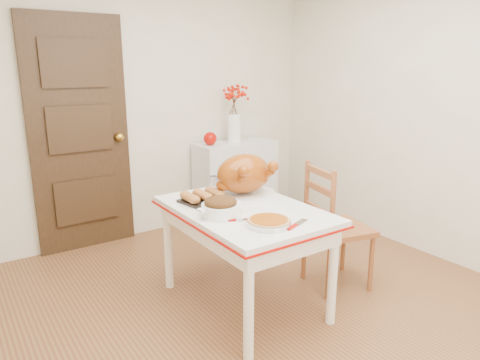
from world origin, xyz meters
TOP-DOWN VIEW (x-y plane):
  - floor at (0.00, 0.00)m, footprint 3.50×4.00m
  - wall_back at (0.00, 2.00)m, footprint 3.50×0.00m
  - wall_right at (1.75, 0.00)m, footprint 0.00×4.00m
  - door_back at (-0.70, 1.97)m, footprint 0.85×0.06m
  - sideboard at (0.82, 1.78)m, footprint 0.85×0.38m
  - kitchen_table at (-0.10, 0.30)m, footprint 0.82×1.19m
  - chair_oak at (0.64, 0.14)m, footprint 0.51×0.51m
  - berry_vase at (0.80, 1.78)m, footprint 0.31×0.31m
  - apple at (0.51, 1.78)m, footprint 0.13×0.13m
  - turkey_platter at (0.05, 0.52)m, footprint 0.58×0.52m
  - pumpkin_pie at (-0.18, -0.06)m, footprint 0.32×0.32m
  - stuffing_dish at (-0.32, 0.25)m, footprint 0.34×0.29m
  - rolls_tray at (-0.26, 0.57)m, footprint 0.32×0.27m
  - pie_server at (-0.03, -0.15)m, footprint 0.23×0.14m
  - carving_knife at (-0.26, 0.10)m, footprint 0.23×0.14m
  - drinking_glass at (-0.03, 0.81)m, footprint 0.08×0.08m
  - shaker_pair at (0.19, 0.73)m, footprint 0.09×0.04m

SIDE VIEW (x-z plane):
  - floor at x=0.00m, z-range 0.00..0.00m
  - kitchen_table at x=-0.10m, z-range 0.00..0.71m
  - sideboard at x=0.82m, z-range 0.00..0.85m
  - chair_oak at x=0.64m, z-range 0.00..0.95m
  - pie_server at x=-0.03m, z-range 0.71..0.73m
  - carving_knife at x=-0.26m, z-range 0.71..0.73m
  - pumpkin_pie at x=-0.18m, z-range 0.71..0.77m
  - rolls_tray at x=-0.26m, z-range 0.71..0.79m
  - shaker_pair at x=0.19m, z-range 0.71..0.80m
  - drinking_glass at x=-0.03m, z-range 0.71..0.81m
  - stuffing_dish at x=-0.32m, z-range 0.71..0.83m
  - turkey_platter at x=0.05m, z-range 0.71..1.02m
  - apple at x=0.51m, z-range 0.85..0.99m
  - door_back at x=-0.70m, z-range 0.00..2.06m
  - berry_vase at x=0.80m, z-range 0.85..1.46m
  - wall_back at x=0.00m, z-range 0.00..2.50m
  - wall_right at x=1.75m, z-range 0.00..2.50m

